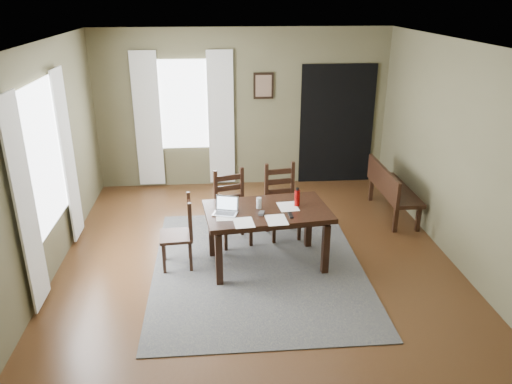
{
  "coord_description": "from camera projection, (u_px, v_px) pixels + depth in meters",
  "views": [
    {
      "loc": [
        -0.48,
        -5.46,
        3.23
      ],
      "look_at": [
        0.0,
        0.3,
        0.9
      ],
      "focal_mm": 35.0,
      "sensor_mm": 36.0,
      "label": 1
    }
  ],
  "objects": [
    {
      "name": "paper_a",
      "position": [
        225.0,
        216.0,
        5.89
      ],
      "size": [
        0.22,
        0.29,
        0.0
      ],
      "primitive_type": "cube",
      "rotation": [
        0.0,
        0.0,
        0.01
      ],
      "color": "white",
      "rests_on": "dining_table"
    },
    {
      "name": "drinking_glass",
      "position": [
        259.0,
        203.0,
        6.08
      ],
      "size": [
        0.07,
        0.07,
        0.14
      ],
      "primitive_type": "cylinder",
      "rotation": [
        0.0,
        0.0,
        -0.07
      ],
      "color": "silver",
      "rests_on": "dining_table"
    },
    {
      "name": "paper_d",
      "position": [
        288.0,
        207.0,
        6.15
      ],
      "size": [
        0.26,
        0.32,
        0.0
      ],
      "primitive_type": "cube",
      "rotation": [
        0.0,
        0.0,
        0.1
      ],
      "color": "white",
      "rests_on": "dining_table"
    },
    {
      "name": "computer_mouse",
      "position": [
        262.0,
        213.0,
        5.93
      ],
      "size": [
        0.09,
        0.11,
        0.03
      ],
      "primitive_type": "cube",
      "rotation": [
        0.0,
        0.0,
        -0.32
      ],
      "color": "#3F3F42",
      "rests_on": "dining_table"
    },
    {
      "name": "chair_end",
      "position": [
        180.0,
        234.0,
        6.16
      ],
      "size": [
        0.43,
        0.43,
        0.91
      ],
      "rotation": [
        0.0,
        0.0,
        -1.49
      ],
      "color": "black",
      "rests_on": "rug"
    },
    {
      "name": "window_back",
      "position": [
        184.0,
        105.0,
        8.42
      ],
      "size": [
        1.0,
        0.01,
        1.5
      ],
      "color": "white",
      "rests_on": "ground"
    },
    {
      "name": "doorway_back",
      "position": [
        337.0,
        125.0,
        8.77
      ],
      "size": [
        1.3,
        0.03,
        2.1
      ],
      "color": "black",
      "rests_on": "ground"
    },
    {
      "name": "curtain_left_near",
      "position": [
        25.0,
        206.0,
        5.08
      ],
      "size": [
        0.03,
        0.48,
        2.3
      ],
      "color": "silver",
      "rests_on": "ground"
    },
    {
      "name": "bench",
      "position": [
        390.0,
        187.0,
        7.59
      ],
      "size": [
        0.44,
        1.38,
        0.78
      ],
      "rotation": [
        0.0,
        0.0,
        1.57
      ],
      "color": "black",
      "rests_on": "ground"
    },
    {
      "name": "curtain_back_right",
      "position": [
        221.0,
        119.0,
        8.53
      ],
      "size": [
        0.44,
        0.03,
        2.3
      ],
      "color": "silver",
      "rests_on": "ground"
    },
    {
      "name": "ground",
      "position": [
        258.0,
        267.0,
        6.29
      ],
      "size": [
        5.0,
        6.0,
        0.01
      ],
      "color": "#492C16"
    },
    {
      "name": "paper_e",
      "position": [
        244.0,
        223.0,
        5.72
      ],
      "size": [
        0.25,
        0.31,
        0.0
      ],
      "primitive_type": "cube",
      "rotation": [
        0.0,
        0.0,
        0.09
      ],
      "color": "white",
      "rests_on": "dining_table"
    },
    {
      "name": "chair_back_left",
      "position": [
        233.0,
        209.0,
        6.76
      ],
      "size": [
        0.54,
        0.54,
        1.0
      ],
      "rotation": [
        0.0,
        0.0,
        0.28
      ],
      "color": "black",
      "rests_on": "rug"
    },
    {
      "name": "curtain_left_far",
      "position": [
        68.0,
        156.0,
        6.6
      ],
      "size": [
        0.03,
        0.48,
        2.3
      ],
      "color": "silver",
      "rests_on": "ground"
    },
    {
      "name": "laptop",
      "position": [
        226.0,
        209.0,
        5.97
      ],
      "size": [
        0.33,
        0.29,
        0.19
      ],
      "rotation": [
        0.0,
        0.0,
        -0.28
      ],
      "color": "#B7B7BC",
      "rests_on": "dining_table"
    },
    {
      "name": "tv_remote",
      "position": [
        291.0,
        215.0,
        5.9
      ],
      "size": [
        0.05,
        0.16,
        0.02
      ],
      "primitive_type": "cube",
      "rotation": [
        0.0,
        0.0,
        0.04
      ],
      "color": "black",
      "rests_on": "dining_table"
    },
    {
      "name": "curtain_back_left",
      "position": [
        148.0,
        120.0,
        8.43
      ],
      "size": [
        0.44,
        0.03,
        2.3
      ],
      "color": "silver",
      "rests_on": "ground"
    },
    {
      "name": "water_bottle",
      "position": [
        297.0,
        198.0,
        6.14
      ],
      "size": [
        0.07,
        0.07,
        0.24
      ],
      "rotation": [
        0.0,
        0.0,
        -0.01
      ],
      "color": "#AB0E0D",
      "rests_on": "dining_table"
    },
    {
      "name": "paper_b",
      "position": [
        276.0,
        220.0,
        5.79
      ],
      "size": [
        0.26,
        0.32,
        0.0
      ],
      "primitive_type": "cube",
      "rotation": [
        0.0,
        0.0,
        0.07
      ],
      "color": "white",
      "rests_on": "dining_table"
    },
    {
      "name": "chair_back_right",
      "position": [
        282.0,
        202.0,
        6.95
      ],
      "size": [
        0.51,
        0.51,
        1.02
      ],
      "rotation": [
        0.0,
        0.0,
        0.16
      ],
      "color": "black",
      "rests_on": "rug"
    },
    {
      "name": "dining_table",
      "position": [
        267.0,
        216.0,
        6.11
      ],
      "size": [
        1.6,
        1.07,
        0.75
      ],
      "rotation": [
        0.0,
        0.0,
        0.12
      ],
      "color": "black",
      "rests_on": "rug"
    },
    {
      "name": "rug",
      "position": [
        258.0,
        266.0,
        6.29
      ],
      "size": [
        2.6,
        3.2,
        0.01
      ],
      "color": "#474747",
      "rests_on": "ground"
    },
    {
      "name": "room_shell",
      "position": [
        258.0,
        128.0,
        5.62
      ],
      "size": [
        5.02,
        6.02,
        2.71
      ],
      "color": "brown",
      "rests_on": "ground"
    },
    {
      "name": "framed_picture",
      "position": [
        263.0,
        86.0,
        8.4
      ],
      "size": [
        0.34,
        0.03,
        0.44
      ],
      "color": "black",
      "rests_on": "ground"
    },
    {
      "name": "window_left",
      "position": [
        43.0,
        158.0,
        5.74
      ],
      "size": [
        0.01,
        1.3,
        1.7
      ],
      "color": "white",
      "rests_on": "ground"
    }
  ]
}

